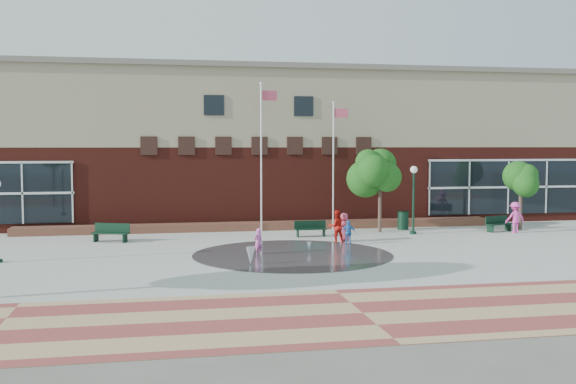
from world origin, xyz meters
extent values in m
plane|color=#666056|center=(0.00, 0.00, 0.00)|extent=(120.00, 120.00, 0.00)
cube|color=#A8A8A0|center=(0.00, 4.00, 0.00)|extent=(46.00, 18.00, 0.01)
cube|color=brown|center=(0.00, -7.00, 0.00)|extent=(46.00, 6.00, 0.01)
cylinder|color=#383A3D|center=(0.00, 3.00, 0.00)|extent=(8.40, 8.40, 0.01)
cube|color=#591C16|center=(0.00, 17.50, 2.25)|extent=(44.00, 10.00, 4.50)
cube|color=gray|center=(0.00, 17.50, 6.75)|extent=(44.00, 10.00, 4.50)
cube|color=slate|center=(0.00, 17.50, 9.05)|extent=(44.40, 10.40, 0.30)
cube|color=black|center=(15.00, 12.48, 2.11)|extent=(10.00, 0.12, 3.19)
cube|color=black|center=(-2.50, 12.48, 6.79)|extent=(1.10, 0.10, 1.10)
cube|color=black|center=(2.50, 12.48, 6.79)|extent=(1.10, 0.10, 1.10)
cube|color=maroon|center=(0.00, 11.60, 0.00)|extent=(26.00, 1.20, 0.40)
cylinder|color=white|center=(-0.12, 11.00, 3.91)|extent=(0.10, 0.10, 7.82)
sphere|color=white|center=(-0.12, 11.00, 7.87)|extent=(0.15, 0.15, 0.15)
cube|color=#B7415A|center=(0.30, 11.02, 7.25)|extent=(0.86, 0.05, 0.52)
cylinder|color=white|center=(3.82, 10.92, 3.44)|extent=(0.09, 0.09, 6.88)
sphere|color=white|center=(3.82, 10.92, 6.92)|extent=(0.14, 0.14, 0.14)
cube|color=#B7415A|center=(4.22, 10.88, 6.35)|extent=(0.79, 0.10, 0.49)
cylinder|color=black|center=(7.44, 8.34, 1.60)|extent=(0.11, 0.11, 3.19)
cylinder|color=black|center=(7.44, 8.34, 0.08)|extent=(0.34, 0.34, 0.15)
sphere|color=silver|center=(7.44, 8.34, 3.36)|extent=(0.38, 0.38, 0.38)
cube|color=black|center=(-7.80, 8.30, 0.45)|extent=(1.84, 1.14, 0.06)
cube|color=black|center=(-7.71, 8.50, 0.68)|extent=(1.67, 0.73, 0.45)
cube|color=black|center=(1.99, 8.33, 0.41)|extent=(1.63, 0.46, 0.05)
cube|color=black|center=(1.99, 8.53, 0.61)|extent=(1.63, 0.05, 0.41)
cube|color=black|center=(12.33, 8.45, 0.42)|extent=(1.73, 1.04, 0.06)
cube|color=black|center=(12.26, 8.64, 0.63)|extent=(1.57, 0.65, 0.42)
cylinder|color=black|center=(7.57, 10.17, 0.50)|extent=(0.59, 0.59, 0.99)
cylinder|color=black|center=(7.57, 10.17, 1.01)|extent=(0.63, 0.63, 0.06)
cylinder|color=#3F2D24|center=(5.98, 9.41, 1.37)|extent=(0.19, 0.19, 2.74)
cylinder|color=#3F2D24|center=(13.86, 9.00, 1.14)|extent=(0.20, 0.20, 2.29)
cone|color=white|center=(-2.06, 0.91, 0.00)|extent=(0.35, 0.35, 0.68)
cone|color=white|center=(0.86, 3.63, 0.00)|extent=(0.19, 0.19, 0.42)
imported|color=#E15CB8|center=(-1.41, 3.31, 0.57)|extent=(0.50, 0.45, 1.14)
imported|color=red|center=(2.75, 6.19, 0.77)|extent=(0.79, 0.64, 1.55)
imported|color=#C93F58|center=(3.22, 6.49, 0.69)|extent=(0.76, 0.58, 1.38)
imported|color=blue|center=(3.14, 5.44, 0.57)|extent=(0.72, 0.45, 1.15)
imported|color=#F243B2|center=(12.88, 7.80, 0.82)|extent=(1.07, 0.62, 1.65)
camera|label=1|loc=(-5.42, -24.51, 4.63)|focal=42.00mm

